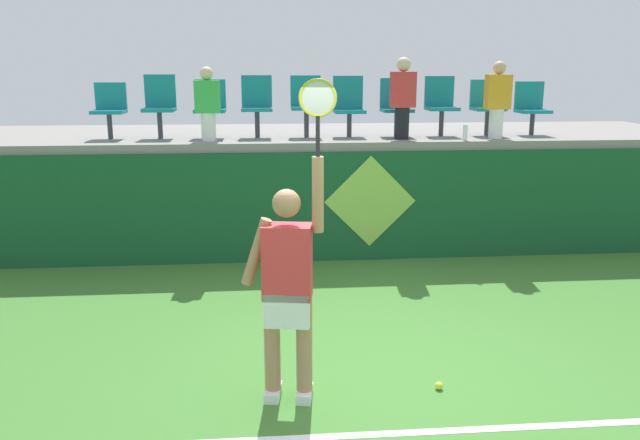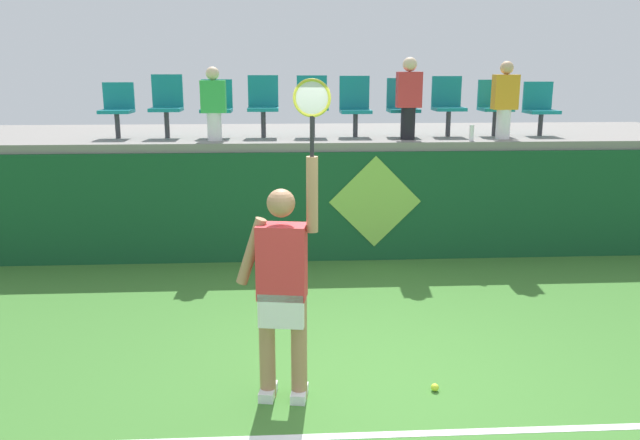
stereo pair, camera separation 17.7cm
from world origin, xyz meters
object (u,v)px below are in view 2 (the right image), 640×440
object	(u,v)px
water_bottle	(472,133)
stadium_chair_1	(167,103)
stadium_chair_5	(355,104)
spectator_0	(409,97)
tennis_player	(283,284)
stadium_chair_6	(403,105)
stadium_chair_2	(217,105)
stadium_chair_0	(117,107)
spectator_1	(505,99)
stadium_chair_7	(448,103)
stadium_chair_9	(540,106)
stadium_chair_8	(494,104)
stadium_chair_4	(312,102)
tennis_ball	(435,387)
stadium_chair_3	(263,103)
spectator_2	(214,103)

from	to	relation	value
water_bottle	stadium_chair_1	bearing A→B (deg)	170.70
stadium_chair_5	spectator_0	xyz separation A→B (m)	(0.70, -0.46, 0.13)
tennis_player	stadium_chair_6	distance (m)	5.07
stadium_chair_2	spectator_0	world-z (taller)	spectator_0
stadium_chair_0	stadium_chair_2	xyz separation A→B (m)	(1.41, 0.00, 0.02)
stadium_chair_0	spectator_0	size ratio (longest dim) A/B	0.69
spectator_1	spectator_0	bearing A→B (deg)	-179.74
water_bottle	stadium_chair_7	world-z (taller)	stadium_chair_7
stadium_chair_9	spectator_0	world-z (taller)	spectator_0
stadium_chair_2	stadium_chair_8	world-z (taller)	stadium_chair_2
stadium_chair_7	stadium_chair_8	world-z (taller)	stadium_chair_7
stadium_chair_1	stadium_chair_2	world-z (taller)	stadium_chair_1
stadium_chair_4	stadium_chair_8	distance (m)	2.70
stadium_chair_0	stadium_chair_4	bearing A→B (deg)	0.12
tennis_ball	spectator_0	world-z (taller)	spectator_0
tennis_ball	stadium_chair_1	xyz separation A→B (m)	(-2.90, 4.59, 2.10)
stadium_chair_0	stadium_chair_8	bearing A→B (deg)	0.02
stadium_chair_1	stadium_chair_3	xyz separation A→B (m)	(1.38, -0.00, -0.00)
stadium_chair_3	spectator_0	world-z (taller)	spectator_0
tennis_player	stadium_chair_0	distance (m)	5.29
stadium_chair_4	spectator_0	xyz separation A→B (m)	(1.33, -0.45, 0.10)
stadium_chair_9	stadium_chair_3	bearing A→B (deg)	179.95
stadium_chair_8	stadium_chair_5	bearing A→B (deg)	179.75
stadium_chair_4	stadium_chair_6	size ratio (longest dim) A/B	1.05
water_bottle	stadium_chair_4	size ratio (longest dim) A/B	0.25
spectator_2	stadium_chair_0	bearing A→B (deg)	163.71
stadium_chair_7	stadium_chair_2	bearing A→B (deg)	-179.94
tennis_player	stadium_chair_4	world-z (taller)	tennis_player
stadium_chair_0	spectator_2	bearing A→B (deg)	-16.29
stadium_chair_7	spectator_1	bearing A→B (deg)	-32.61
tennis_player	water_bottle	world-z (taller)	tennis_player
stadium_chair_4	stadium_chair_6	world-z (taller)	stadium_chair_4
tennis_player	water_bottle	bearing A→B (deg)	56.28
stadium_chair_3	spectator_1	distance (m)	3.44
stadium_chair_4	spectator_2	bearing A→B (deg)	-163.14
stadium_chair_2	stadium_chair_9	world-z (taller)	stadium_chair_2
spectator_2	spectator_1	bearing A→B (deg)	-0.36
stadium_chair_7	spectator_0	world-z (taller)	spectator_0
tennis_ball	water_bottle	bearing A→B (deg)	70.75
tennis_player	stadium_chair_0	bearing A→B (deg)	116.95
stadium_chair_6	spectator_2	distance (m)	2.74
tennis_player	spectator_0	distance (m)	4.70
stadium_chair_7	spectator_2	bearing A→B (deg)	-172.92
stadium_chair_7	stadium_chair_8	distance (m)	0.70
tennis_ball	stadium_chair_3	world-z (taller)	stadium_chair_3
stadium_chair_2	stadium_chair_7	xyz separation A→B (m)	(3.38, 0.00, 0.02)
stadium_chair_3	stadium_chair_5	xyz separation A→B (m)	(1.34, 0.00, -0.02)
stadium_chair_4	stadium_chair_5	distance (m)	0.63
tennis_player	tennis_ball	world-z (taller)	tennis_player
water_bottle	stadium_chair_4	distance (m)	2.31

